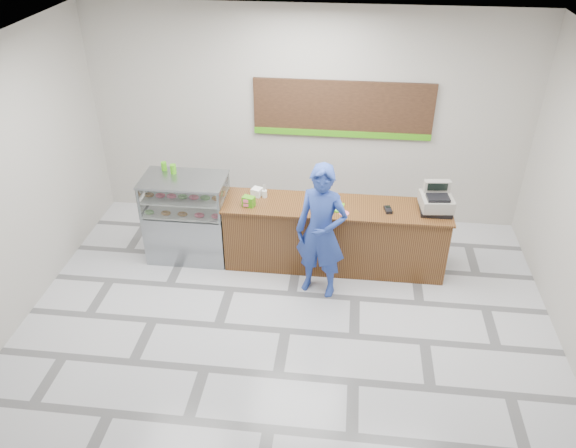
# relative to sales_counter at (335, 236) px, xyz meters

# --- Properties ---
(floor) EXTENTS (7.00, 7.00, 0.00)m
(floor) POSITION_rel_sales_counter_xyz_m (-0.55, -1.55, -0.52)
(floor) COLOR #BCBCC0
(floor) RESTS_ON ground
(back_wall) EXTENTS (7.00, 0.00, 7.00)m
(back_wall) POSITION_rel_sales_counter_xyz_m (-0.55, 1.45, 1.23)
(back_wall) COLOR #B5B0A6
(back_wall) RESTS_ON floor
(ceiling) EXTENTS (7.00, 7.00, 0.00)m
(ceiling) POSITION_rel_sales_counter_xyz_m (-0.55, -1.55, 2.98)
(ceiling) COLOR silver
(ceiling) RESTS_ON back_wall
(sales_counter) EXTENTS (3.26, 0.76, 1.03)m
(sales_counter) POSITION_rel_sales_counter_xyz_m (0.00, 0.00, 0.00)
(sales_counter) COLOR brown
(sales_counter) RESTS_ON floor
(display_case) EXTENTS (1.22, 0.72, 1.33)m
(display_case) POSITION_rel_sales_counter_xyz_m (-2.22, -0.00, 0.16)
(display_case) COLOR gray
(display_case) RESTS_ON floor
(menu_board) EXTENTS (2.80, 0.06, 0.90)m
(menu_board) POSITION_rel_sales_counter_xyz_m (-0.00, 1.41, 1.42)
(menu_board) COLOR black
(menu_board) RESTS_ON back_wall
(cash_register) EXTENTS (0.47, 0.49, 0.41)m
(cash_register) POSITION_rel_sales_counter_xyz_m (1.38, 0.03, 0.67)
(cash_register) COLOR black
(cash_register) RESTS_ON sales_counter
(card_terminal) EXTENTS (0.12, 0.19, 0.04)m
(card_terminal) POSITION_rel_sales_counter_xyz_m (0.73, -0.07, 0.54)
(card_terminal) COLOR black
(card_terminal) RESTS_ON sales_counter
(serving_tray) EXTENTS (0.40, 0.32, 0.02)m
(serving_tray) POSITION_rel_sales_counter_xyz_m (-0.08, -0.05, 0.52)
(serving_tray) COLOR #4DBD18
(serving_tray) RESTS_ON sales_counter
(napkin_box) EXTENTS (0.18, 0.18, 0.12)m
(napkin_box) POSITION_rel_sales_counter_xyz_m (-1.17, 0.16, 0.57)
(napkin_box) COLOR white
(napkin_box) RESTS_ON sales_counter
(straw_cup) EXTENTS (0.07, 0.07, 0.11)m
(straw_cup) POSITION_rel_sales_counter_xyz_m (-1.06, 0.13, 0.57)
(straw_cup) COLOR silver
(straw_cup) RESTS_ON sales_counter
(promo_box) EXTENTS (0.19, 0.16, 0.15)m
(promo_box) POSITION_rel_sales_counter_xyz_m (-1.24, -0.15, 0.59)
(promo_box) COLOR #419D13
(promo_box) RESTS_ON sales_counter
(donut_decal) EXTENTS (0.15, 0.15, 0.00)m
(donut_decal) POSITION_rel_sales_counter_xyz_m (0.11, -0.20, 0.52)
(donut_decal) COLOR #FF6384
(donut_decal) RESTS_ON sales_counter
(green_cup_left) EXTENTS (0.08, 0.08, 0.13)m
(green_cup_left) POSITION_rel_sales_counter_xyz_m (-2.57, 0.24, 0.88)
(green_cup_left) COLOR #419D13
(green_cup_left) RESTS_ON display_case
(green_cup_right) EXTENTS (0.09, 0.09, 0.14)m
(green_cup_right) POSITION_rel_sales_counter_xyz_m (-2.40, 0.16, 0.88)
(green_cup_right) COLOR #419D13
(green_cup_right) RESTS_ON display_case
(customer) EXTENTS (0.81, 0.65, 1.96)m
(customer) POSITION_rel_sales_counter_xyz_m (-0.17, -0.64, 0.46)
(customer) COLOR #26409B
(customer) RESTS_ON floor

